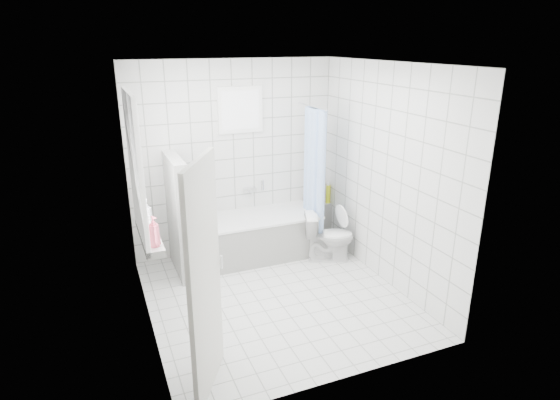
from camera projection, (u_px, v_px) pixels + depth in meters
name	position (u px, v px, depth m)	size (l,w,h in m)	color
ground	(276.00, 297.00, 5.40)	(3.00, 3.00, 0.00)	white
ceiling	(275.00, 63.00, 4.56)	(3.00, 3.00, 0.00)	white
wall_back	(234.00, 159.00, 6.29)	(2.80, 0.02, 2.60)	white
wall_front	(346.00, 244.00, 3.67)	(2.80, 0.02, 2.60)	white
wall_left	(140.00, 207.00, 4.48)	(0.02, 3.00, 2.60)	white
wall_right	(386.00, 176.00, 5.48)	(0.02, 3.00, 2.60)	white
window_left	(138.00, 169.00, 4.66)	(0.01, 0.90, 1.40)	white
window_back	(241.00, 110.00, 6.08)	(0.50, 0.01, 0.50)	white
window_sill	(149.00, 236.00, 4.92)	(0.18, 1.02, 0.08)	white
door	(205.00, 281.00, 3.71)	(0.04, 0.80, 2.00)	silver
bathtub	(252.00, 237.00, 6.33)	(1.82, 0.77, 0.58)	white
partition_wall	(178.00, 216.00, 5.79)	(0.15, 0.85, 1.50)	white
tiled_ledge	(321.00, 219.00, 6.98)	(0.40, 0.24, 0.55)	white
toilet	(329.00, 237.00, 6.24)	(0.37, 0.64, 0.66)	white
curtain_rod	(312.00, 106.00, 6.06)	(0.02, 0.02, 0.80)	silver
shower_curtain	(314.00, 176.00, 6.24)	(0.14, 0.48, 1.78)	#5493F8
tub_faucet	(250.00, 190.00, 6.48)	(0.18, 0.06, 0.06)	silver
sill_bottles	(149.00, 222.00, 4.83)	(0.21, 0.83, 0.31)	white
ledge_bottles	(323.00, 195.00, 6.81)	(0.19, 0.20, 0.27)	red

